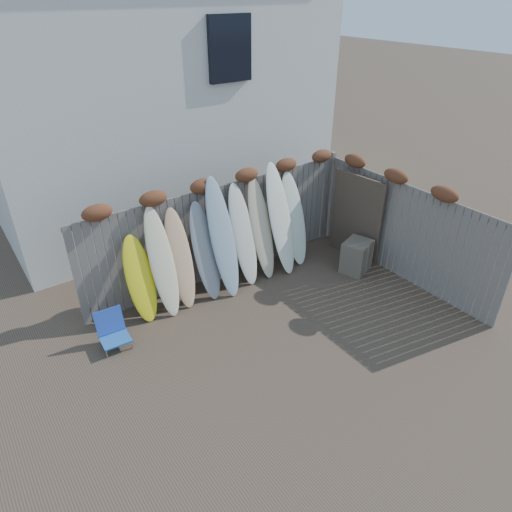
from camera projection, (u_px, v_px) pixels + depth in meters
ground at (295, 332)px, 8.14m from camera, size 80.00×80.00×0.00m
back_fence at (224, 223)px, 9.24m from camera, size 6.05×0.28×2.24m
right_fence at (403, 225)px, 9.23m from camera, size 0.28×4.40×2.24m
house at (148, 85)px, 11.30m from camera, size 8.50×5.50×6.33m
beach_chair at (112, 330)px, 7.74m from camera, size 0.50×0.53×0.63m
wooden_crate at (356, 256)px, 9.73m from camera, size 0.73×0.67×0.70m
lattice_panel at (356, 218)px, 9.97m from camera, size 0.21×1.27×1.91m
surfboard_0 at (140, 279)px, 8.16m from camera, size 0.51×0.59×1.60m
surfboard_1 at (162, 263)px, 8.24m from camera, size 0.47×0.73×2.02m
surfboard_2 at (180, 259)px, 8.49m from camera, size 0.52×0.71×1.88m
surfboard_3 at (205, 252)px, 8.71m from camera, size 0.48×0.68×1.90m
surfboard_4 at (223, 238)px, 8.74m from camera, size 0.51×0.81×2.31m
surfboard_5 at (243, 235)px, 9.13m from camera, size 0.51×0.73×2.04m
surfboard_6 at (261, 229)px, 9.34m from camera, size 0.47×0.74×2.08m
surfboard_7 at (280, 220)px, 9.44m from camera, size 0.55×0.82×2.30m
surfboard_8 at (294, 219)px, 9.81m from camera, size 0.54×0.71×1.99m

